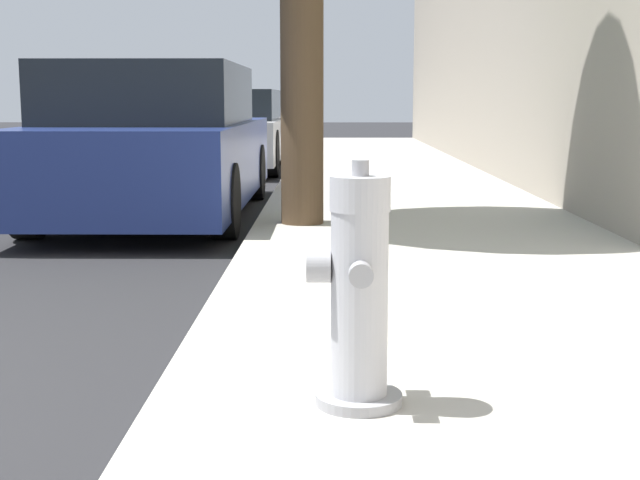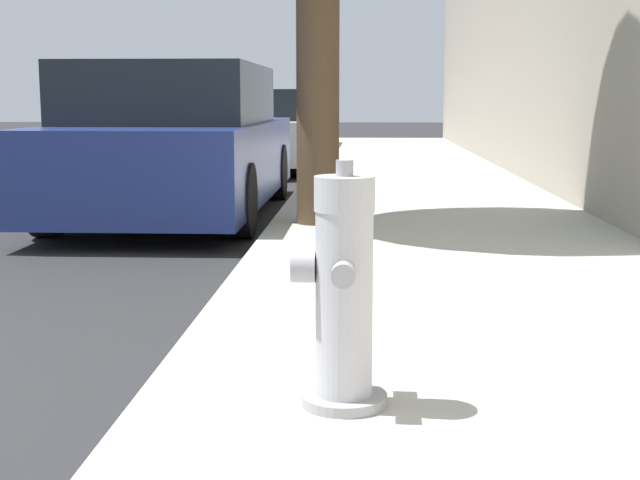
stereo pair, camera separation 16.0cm
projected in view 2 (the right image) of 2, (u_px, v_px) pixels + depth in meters
name	position (u px, v px, depth m)	size (l,w,h in m)	color
sidewalk_slab	(557.00, 447.00, 2.69)	(2.69, 40.00, 0.13)	#B7B2A8
fire_hydrant	(343.00, 295.00, 2.82)	(0.31, 0.31, 0.79)	#97979C
parked_car_near	(178.00, 144.00, 8.43)	(1.77, 4.57, 1.42)	navy
parked_car_mid	(253.00, 131.00, 13.90)	(1.76, 4.25, 1.24)	#B7B7BC
parked_car_far	(281.00, 123.00, 19.20)	(1.83, 4.08, 1.20)	black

